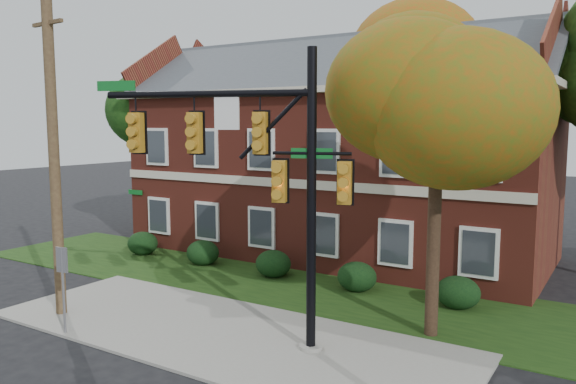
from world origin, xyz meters
The scene contains 15 objects.
ground centered at (0.00, 0.00, 0.00)m, with size 120.00×120.00×0.00m, color black.
sidewalk centered at (0.00, 1.00, 0.04)m, with size 14.00×5.00×0.08m, color gray.
grass_strip centered at (0.00, 6.00, 0.02)m, with size 30.00×6.00×0.04m, color #193811.
apartment_building centered at (-2.00, 11.95, 4.99)m, with size 18.80×8.80×9.74m.
hedge_far_left centered at (-9.00, 6.70, 0.53)m, with size 1.40×1.26×1.05m, color black.
hedge_left centered at (-5.50, 6.70, 0.53)m, with size 1.40×1.26×1.05m, color black.
hedge_center centered at (-2.00, 6.70, 0.53)m, with size 1.40×1.26×1.05m, color black.
hedge_right centered at (1.50, 6.70, 0.53)m, with size 1.40×1.26×1.05m, color black.
hedge_far_right centered at (5.00, 6.70, 0.53)m, with size 1.40×1.26×1.05m, color black.
tree_near_right centered at (5.22, 3.87, 6.67)m, with size 4.50×4.25×8.58m.
tree_left_rear centered at (-11.73, 10.84, 6.68)m, with size 5.40×5.10×8.88m.
tree_far_rear centered at (-0.66, 19.79, 8.84)m, with size 6.84×6.46×11.52m.
traffic_signal centered at (1.42, 0.84, 4.76)m, with size 6.56×2.39×7.67m.
utility_pole centered at (-5.12, -0.34, 4.79)m, with size 1.47×0.34×9.44m.
sign_post centered at (-3.60, -1.33, 1.69)m, with size 0.36×0.11×2.48m.
Camera 1 is at (9.54, -10.76, 5.79)m, focal length 35.00 mm.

